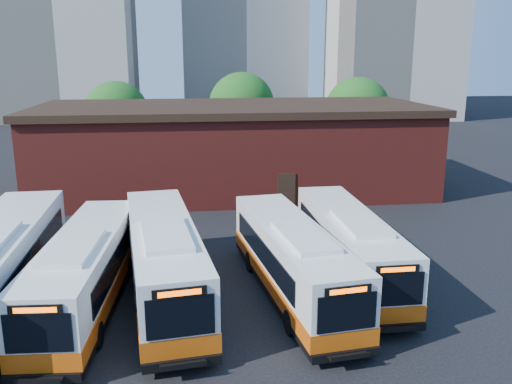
{
  "coord_description": "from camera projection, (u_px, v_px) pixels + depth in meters",
  "views": [
    {
      "loc": [
        -3.24,
        -20.29,
        9.92
      ],
      "look_at": [
        0.21,
        7.75,
        2.78
      ],
      "focal_mm": 38.0,
      "sensor_mm": 36.0,
      "label": 1
    }
  ],
  "objects": [
    {
      "name": "bus_west",
      "position": [
        85.0,
        274.0,
        21.58
      ],
      "size": [
        3.12,
        11.78,
        3.18
      ],
      "rotation": [
        0.0,
        0.0,
        -0.06
      ],
      "color": "white",
      "rests_on": "ground"
    },
    {
      "name": "ground",
      "position": [
        274.0,
        303.0,
        22.33
      ],
      "size": [
        220.0,
        220.0,
        0.0
      ],
      "primitive_type": "plane",
      "color": "black"
    },
    {
      "name": "tree_mid",
      "position": [
        242.0,
        105.0,
        54.04
      ],
      "size": [
        6.56,
        6.56,
        8.36
      ],
      "color": "#382314",
      "rests_on": "ground"
    },
    {
      "name": "depot_building",
      "position": [
        233.0,
        147.0,
        40.78
      ],
      "size": [
        28.6,
        12.6,
        6.4
      ],
      "color": "maroon",
      "rests_on": "ground"
    },
    {
      "name": "bus_east",
      "position": [
        349.0,
        248.0,
        24.56
      ],
      "size": [
        2.54,
        11.64,
        3.16
      ],
      "rotation": [
        0.0,
        0.0,
        0.01
      ],
      "color": "white",
      "rests_on": "ground"
    },
    {
      "name": "transit_worker",
      "position": [
        312.0,
        306.0,
        20.23
      ],
      "size": [
        0.55,
        0.69,
        1.66
      ],
      "primitive_type": "imported",
      "rotation": [
        0.0,
        0.0,
        1.3
      ],
      "color": "#131536",
      "rests_on": "ground"
    },
    {
      "name": "tree_west",
      "position": [
        117.0,
        113.0,
        50.81
      ],
      "size": [
        6.0,
        6.0,
        7.65
      ],
      "color": "#382314",
      "rests_on": "ground"
    },
    {
      "name": "bus_mideast",
      "position": [
        293.0,
        263.0,
        22.73
      ],
      "size": [
        3.83,
        11.88,
        3.19
      ],
      "rotation": [
        0.0,
        0.0,
        0.13
      ],
      "color": "white",
      "rests_on": "ground"
    },
    {
      "name": "tree_east",
      "position": [
        357.0,
        109.0,
        52.52
      ],
      "size": [
        6.24,
        6.24,
        7.96
      ],
      "color": "#382314",
      "rests_on": "ground"
    },
    {
      "name": "bus_midwest",
      "position": [
        164.0,
        263.0,
        22.51
      ],
      "size": [
        4.09,
        12.64,
        3.39
      ],
      "rotation": [
        0.0,
        0.0,
        0.13
      ],
      "color": "white",
      "rests_on": "ground"
    }
  ]
}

